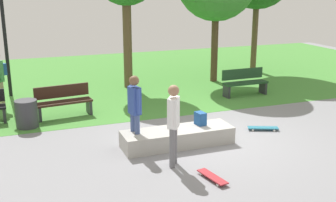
# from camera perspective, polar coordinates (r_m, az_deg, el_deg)

# --- Properties ---
(ground_plane) EXTENTS (28.00, 28.00, 0.00)m
(ground_plane) POSITION_cam_1_polar(r_m,az_deg,el_deg) (10.73, 6.64, -5.08)
(ground_plane) COLOR gray
(grass_lawn) EXTENTS (26.60, 11.94, 0.01)m
(grass_lawn) POSITION_cam_1_polar(r_m,az_deg,el_deg) (17.96, -5.07, 3.44)
(grass_lawn) COLOR #478C38
(grass_lawn) RESTS_ON ground_plane
(concrete_ledge) EXTENTS (2.70, 0.81, 0.41)m
(concrete_ledge) POSITION_cam_1_polar(r_m,az_deg,el_deg) (10.18, 1.30, -4.91)
(concrete_ledge) COLOR #A8A59E
(concrete_ledge) RESTS_ON ground_plane
(backpack_on_ledge) EXTENTS (0.24, 0.31, 0.32)m
(backpack_on_ledge) POSITION_cam_1_polar(r_m,az_deg,el_deg) (10.40, 4.40, -2.38)
(backpack_on_ledge) COLOR #1E4C8C
(backpack_on_ledge) RESTS_ON concrete_ledge
(skater_performing_trick) EXTENTS (0.34, 0.38, 1.77)m
(skater_performing_trick) POSITION_cam_1_polar(r_m,az_deg,el_deg) (8.79, 0.74, -2.45)
(skater_performing_trick) COLOR slate
(skater_performing_trick) RESTS_ON ground_plane
(skater_watching) EXTENTS (0.26, 0.42, 1.76)m
(skater_watching) POSITION_cam_1_polar(r_m,az_deg,el_deg) (9.74, -4.53, -0.73)
(skater_watching) COLOR #3F5184
(skater_watching) RESTS_ON ground_plane
(skateboard_by_ledge) EXTENTS (0.34, 0.82, 0.08)m
(skateboard_by_ledge) POSITION_cam_1_polar(r_m,az_deg,el_deg) (8.55, 6.02, -10.15)
(skateboard_by_ledge) COLOR #A5262D
(skateboard_by_ledge) RESTS_ON ground_plane
(skateboard_spare) EXTENTS (0.81, 0.49, 0.08)m
(skateboard_spare) POSITION_cam_1_polar(r_m,az_deg,el_deg) (11.52, 12.73, -3.56)
(skateboard_spare) COLOR teal
(skateboard_spare) RESTS_ON ground_plane
(park_bench_far_right) EXTENTS (1.61, 0.51, 0.91)m
(park_bench_far_right) POSITION_cam_1_polar(r_m,az_deg,el_deg) (14.90, 10.29, 2.60)
(park_bench_far_right) COLOR #1E4223
(park_bench_far_right) RESTS_ON ground_plane
(park_bench_by_oak) EXTENTS (1.65, 0.66, 0.91)m
(park_bench_by_oak) POSITION_cam_1_polar(r_m,az_deg,el_deg) (12.65, -13.95, 0.06)
(park_bench_by_oak) COLOR #331E14
(park_bench_by_oak) RESTS_ON ground_plane
(lamp_post) EXTENTS (0.28, 0.28, 4.98)m
(lamp_post) POSITION_cam_1_polar(r_m,az_deg,el_deg) (15.22, -21.53, 11.51)
(lamp_post) COLOR black
(lamp_post) RESTS_ON ground_plane
(trash_bin) EXTENTS (0.59, 0.59, 0.76)m
(trash_bin) POSITION_cam_1_polar(r_m,az_deg,el_deg) (12.00, -18.57, -1.65)
(trash_bin) COLOR #333338
(trash_bin) RESTS_ON ground_plane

